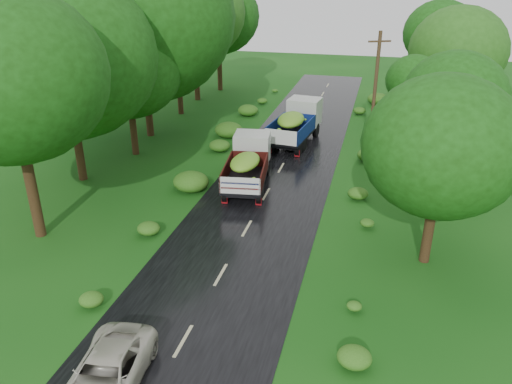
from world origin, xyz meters
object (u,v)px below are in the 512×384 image
(truck_far, at_px, (297,121))
(utility_pole, at_px, (374,96))
(truck_near, at_px, (248,162))
(car, at_px, (106,375))

(truck_far, xyz_separation_m, utility_pole, (5.08, -2.18, 2.56))
(truck_near, distance_m, utility_pole, 9.07)
(truck_near, relative_size, truck_far, 0.93)
(truck_far, bearing_deg, utility_pole, -16.39)
(truck_near, bearing_deg, truck_far, 73.29)
(truck_near, xyz_separation_m, truck_far, (1.31, 8.02, 0.12))
(truck_near, relative_size, utility_pole, 0.77)
(truck_near, xyz_separation_m, utility_pole, (6.39, 5.85, 2.68))
(utility_pole, bearing_deg, truck_near, -161.76)
(car, bearing_deg, truck_near, 83.06)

